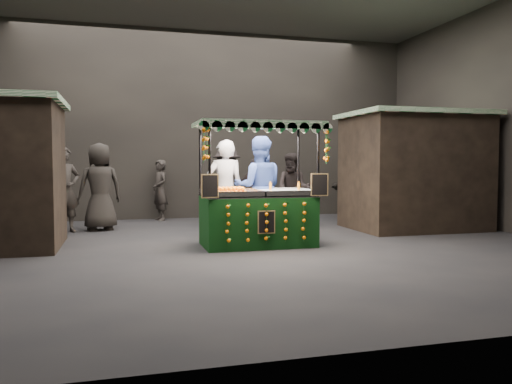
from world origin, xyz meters
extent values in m
plane|color=black|center=(0.00, 0.00, 0.00)|extent=(12.00, 12.00, 0.00)
cube|color=black|center=(0.00, 5.00, 2.50)|extent=(12.00, 0.10, 5.00)
cube|color=black|center=(0.00, -5.00, 2.50)|extent=(12.00, 0.10, 5.00)
cube|color=black|center=(4.40, 1.50, 1.25)|extent=(2.80, 2.00, 2.50)
cube|color=#115223|center=(4.40, 1.50, 2.55)|extent=(3.00, 2.20, 0.10)
cube|color=#0B330C|center=(0.39, 0.14, 0.44)|extent=(1.95, 1.06, 0.89)
cube|color=silver|center=(0.39, 0.14, 0.90)|extent=(1.95, 1.06, 0.04)
cylinder|color=black|center=(-0.56, -0.36, 1.06)|extent=(0.04, 0.04, 2.13)
cylinder|color=black|center=(1.34, -0.36, 1.06)|extent=(0.04, 0.04, 2.13)
cylinder|color=black|center=(-0.56, 0.65, 1.06)|extent=(0.04, 0.04, 2.13)
cylinder|color=black|center=(1.34, 0.65, 1.06)|extent=(0.04, 0.04, 2.13)
cube|color=#115223|center=(0.39, 0.14, 2.16)|extent=(2.17, 1.28, 0.07)
cube|color=white|center=(0.92, 0.14, 0.96)|extent=(0.87, 0.96, 0.07)
cube|color=black|center=(-0.56, -0.41, 1.11)|extent=(0.30, 0.08, 0.39)
cube|color=black|center=(1.35, -0.41, 1.11)|extent=(0.30, 0.08, 0.39)
cube|color=black|center=(0.39, -0.42, 0.49)|extent=(0.30, 0.02, 0.39)
imported|color=gray|center=(-0.01, 1.07, 0.96)|extent=(0.76, 0.55, 1.93)
imported|color=navy|center=(0.62, 0.90, 1.00)|extent=(1.10, 0.93, 1.99)
imported|color=#2D2825|center=(-3.11, 2.83, 0.91)|extent=(0.80, 0.72, 1.83)
imported|color=black|center=(1.96, 2.70, 0.86)|extent=(1.05, 1.00, 1.71)
imported|color=#292221|center=(1.12, 2.99, 0.79)|extent=(1.01, 0.75, 1.59)
imported|color=black|center=(0.50, 3.37, 0.93)|extent=(1.26, 1.39, 1.87)
imported|color=black|center=(-2.41, 3.02, 0.96)|extent=(1.07, 0.84, 1.92)
imported|color=#282420|center=(3.91, 3.74, 0.76)|extent=(1.03, 1.46, 1.52)
imported|color=#2B2623|center=(-0.99, 4.60, 0.78)|extent=(0.54, 0.66, 1.56)
camera|label=1|loc=(-1.98, -8.55, 1.49)|focal=35.53mm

